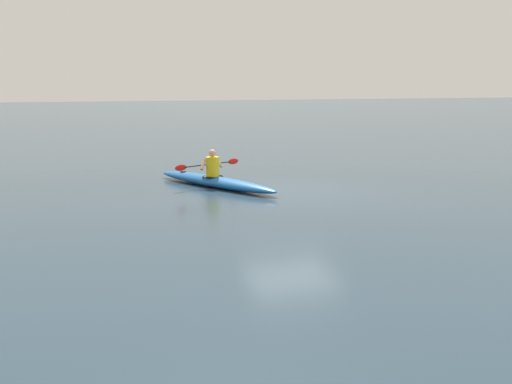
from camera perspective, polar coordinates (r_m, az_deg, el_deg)
ground_plane at (r=16.64m, az=3.34°, el=0.01°), size 160.00×160.00×0.00m
kayak at (r=17.45m, az=-3.83°, el=0.98°), size 2.76×4.65×0.30m
kayaker at (r=17.47m, az=-4.11°, el=2.53°), size 2.13×1.08×0.76m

